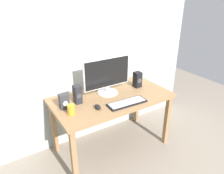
# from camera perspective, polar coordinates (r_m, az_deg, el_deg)

# --- Properties ---
(ground_plane) EXTENTS (6.00, 6.00, 0.00)m
(ground_plane) POSITION_cam_1_polar(r_m,az_deg,el_deg) (2.84, -0.04, -15.37)
(ground_plane) COLOR gray
(wall_back) EXTENTS (2.93, 0.04, 3.00)m
(wall_back) POSITION_cam_1_polar(r_m,az_deg,el_deg) (2.55, -5.05, 17.20)
(wall_back) COLOR #9EA8A3
(wall_back) RESTS_ON ground_plane
(desk) EXTENTS (1.36, 0.72, 0.71)m
(desk) POSITION_cam_1_polar(r_m,az_deg,el_deg) (2.48, -0.05, -4.09)
(desk) COLOR #936D47
(desk) RESTS_ON ground_plane
(monitor) EXTENTS (0.59, 0.24, 0.43)m
(monitor) POSITION_cam_1_polar(r_m,az_deg,el_deg) (2.45, -1.32, 3.09)
(monitor) COLOR silver
(monitor) RESTS_ON desk
(keyboard_primary) EXTENTS (0.44, 0.17, 0.02)m
(keyboard_primary) POSITION_cam_1_polar(r_m,az_deg,el_deg) (2.30, 4.03, -4.26)
(keyboard_primary) COLOR black
(keyboard_primary) RESTS_ON desk
(mouse) EXTENTS (0.06, 0.10, 0.04)m
(mouse) POSITION_cam_1_polar(r_m,az_deg,el_deg) (2.21, -3.85, -5.33)
(mouse) COLOR black
(mouse) RESTS_ON desk
(speaker_right) EXTENTS (0.08, 0.09, 0.19)m
(speaker_right) POSITION_cam_1_polar(r_m,az_deg,el_deg) (2.67, 6.81, 1.98)
(speaker_right) COLOR black
(speaker_right) RESTS_ON desk
(speaker_left) EXTENTS (0.07, 0.10, 0.20)m
(speaker_left) POSITION_cam_1_polar(r_m,az_deg,el_deg) (2.31, -9.22, -1.97)
(speaker_left) COLOR #232328
(speaker_left) RESTS_ON desk
(audio_controller) EXTENTS (0.09, 0.09, 0.16)m
(audio_controller) POSITION_cam_1_polar(r_m,az_deg,el_deg) (2.23, -12.70, -3.75)
(audio_controller) COLOR #333338
(audio_controller) RESTS_ON desk
(coffee_mug) EXTENTS (0.07, 0.07, 0.10)m
(coffee_mug) POSITION_cam_1_polar(r_m,az_deg,el_deg) (2.13, -10.88, -5.97)
(coffee_mug) COLOR orange
(coffee_mug) RESTS_ON desk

